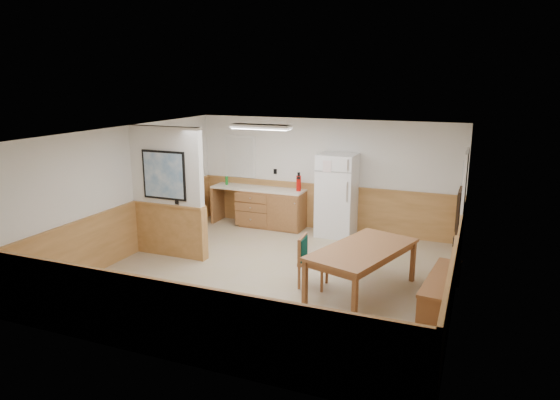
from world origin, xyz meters
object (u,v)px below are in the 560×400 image
at_px(refrigerator, 337,195).
at_px(dining_chair, 308,257).
at_px(fire_extinguisher, 299,183).
at_px(dining_table, 363,253).
at_px(dining_bench, 441,283).
at_px(soap_bottle, 227,180).

distance_m(refrigerator, dining_chair, 2.88).
height_order(dining_chair, fire_extinguisher, fire_extinguisher).
height_order(dining_table, dining_bench, dining_table).
xyz_separation_m(dining_table, dining_bench, (1.21, 0.01, -0.32)).
relative_size(fire_extinguisher, soap_bottle, 2.09).
xyz_separation_m(refrigerator, fire_extinguisher, (-0.91, 0.08, 0.19)).
bearing_deg(soap_bottle, fire_extinguisher, 0.02).
distance_m(dining_chair, soap_bottle, 4.24).
bearing_deg(dining_table, refrigerator, 131.15).
xyz_separation_m(refrigerator, dining_bench, (2.41, -2.75, -0.55)).
xyz_separation_m(dining_table, dining_chair, (-0.88, -0.08, -0.17)).
bearing_deg(dining_chair, fire_extinguisher, 108.48).
bearing_deg(dining_bench, dining_table, -173.84).
distance_m(dining_chair, fire_extinguisher, 3.22).
bearing_deg(dining_table, soap_bottle, 161.68).
height_order(refrigerator, fire_extinguisher, refrigerator).
bearing_deg(refrigerator, soap_bottle, 178.98).
height_order(refrigerator, dining_chair, refrigerator).
xyz_separation_m(dining_bench, dining_chair, (-2.09, -0.08, 0.15)).
relative_size(refrigerator, dining_table, 0.82).
xyz_separation_m(dining_chair, soap_bottle, (-3.04, 2.91, 0.51)).
distance_m(fire_extinguisher, soap_bottle, 1.82).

